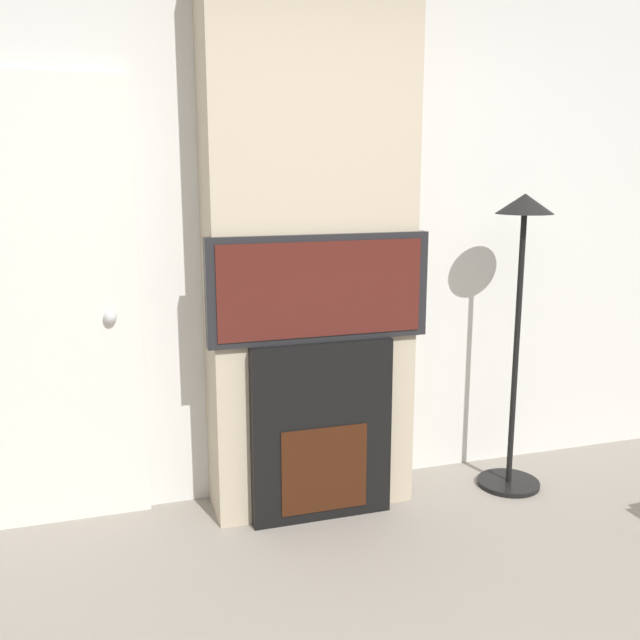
# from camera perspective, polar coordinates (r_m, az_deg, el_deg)

# --- Properties ---
(wall_back) EXTENTS (6.00, 0.06, 2.70)m
(wall_back) POSITION_cam_1_polar(r_m,az_deg,el_deg) (3.63, -1.82, 6.86)
(wall_back) COLOR silver
(wall_back) RESTS_ON ground_plane
(chimney_breast) EXTENTS (0.99, 0.35, 2.70)m
(chimney_breast) POSITION_cam_1_polar(r_m,az_deg,el_deg) (3.43, -0.88, 6.57)
(chimney_breast) COLOR tan
(chimney_breast) RESTS_ON ground_plane
(fireplace) EXTENTS (0.69, 0.15, 0.88)m
(fireplace) POSITION_cam_1_polar(r_m,az_deg,el_deg) (3.48, 0.01, -8.82)
(fireplace) COLOR black
(fireplace) RESTS_ON ground_plane
(television) EXTENTS (1.06, 0.07, 0.50)m
(television) POSITION_cam_1_polar(r_m,az_deg,el_deg) (3.29, 0.02, 2.54)
(television) COLOR black
(television) RESTS_ON fireplace
(floor_lamp) EXTENTS (0.33, 0.33, 1.56)m
(floor_lamp) POSITION_cam_1_polar(r_m,az_deg,el_deg) (3.77, 15.72, 2.74)
(floor_lamp) COLOR black
(floor_lamp) RESTS_ON ground_plane
(entry_door) EXTENTS (0.94, 0.09, 2.09)m
(entry_door) POSITION_cam_1_polar(r_m,az_deg,el_deg) (3.49, -21.84, 0.70)
(entry_door) COLOR silver
(entry_door) RESTS_ON ground_plane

